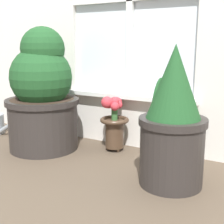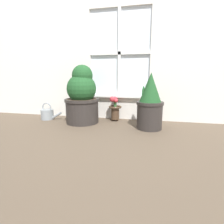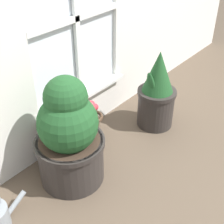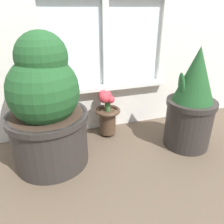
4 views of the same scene
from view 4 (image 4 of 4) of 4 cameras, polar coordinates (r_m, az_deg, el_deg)
name	(u,v)px [view 4 (image 4 of 4)]	position (r m, az deg, el deg)	size (l,w,h in m)	color
ground_plane	(136,172)	(1.15, 6.21, -15.30)	(10.00, 10.00, 0.00)	brown
potted_plant_left	(47,109)	(1.11, -16.73, 0.71)	(0.40, 0.40, 0.67)	#2D2826
potted_plant_right	(191,104)	(1.30, 20.05, 2.07)	(0.28, 0.28, 0.58)	#2D2826
flower_vase	(107,112)	(1.37, -1.30, -0.03)	(0.16, 0.16, 0.31)	#473323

